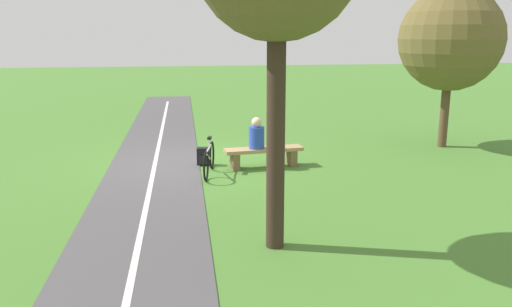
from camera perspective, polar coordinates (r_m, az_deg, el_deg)
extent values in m
plane|color=#477A2D|center=(12.39, -6.83, -1.16)|extent=(80.00, 80.00, 0.00)
cube|color=#4C494C|center=(8.56, -12.66, -7.94)|extent=(3.24, 36.05, 0.02)
cube|color=silver|center=(8.56, -12.66, -7.88)|extent=(1.10, 31.99, 0.00)
cube|color=#A88456|center=(11.90, 0.88, 0.45)|extent=(1.89, 0.61, 0.08)
cube|color=brown|center=(12.17, 4.02, -0.43)|extent=(0.20, 0.40, 0.39)
cube|color=brown|center=(11.78, -2.38, -0.85)|extent=(0.20, 0.40, 0.39)
cylinder|color=#2847B7|center=(11.79, 0.07, 1.79)|extent=(0.39, 0.39, 0.51)
sphere|color=beige|center=(11.73, 0.07, 3.52)|extent=(0.24, 0.24, 0.24)
torus|color=black|center=(10.84, -5.64, -1.44)|extent=(0.18, 0.64, 0.65)
torus|color=black|center=(11.84, -4.98, -0.17)|extent=(0.18, 0.64, 0.65)
cylinder|color=silver|center=(11.28, -5.33, 0.56)|extent=(0.22, 0.87, 0.04)
cylinder|color=silver|center=(11.16, -5.41, -0.30)|extent=(0.17, 0.63, 0.30)
cylinder|color=silver|center=(11.41, -5.24, 1.22)|extent=(0.03, 0.03, 0.20)
cube|color=black|center=(11.39, -5.25, 1.76)|extent=(0.12, 0.21, 0.05)
cube|color=black|center=(12.20, -5.94, -0.32)|extent=(0.32, 0.26, 0.43)
cube|color=black|center=(12.10, -6.00, -0.76)|extent=(0.21, 0.08, 0.19)
cylinder|color=#38281E|center=(7.12, 2.24, 2.73)|extent=(0.26, 0.26, 3.51)
cylinder|color=brown|center=(14.95, 20.47, 4.96)|extent=(0.24, 0.24, 2.25)
sphere|color=brown|center=(14.83, 21.04, 11.90)|extent=(2.76, 2.76, 2.76)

